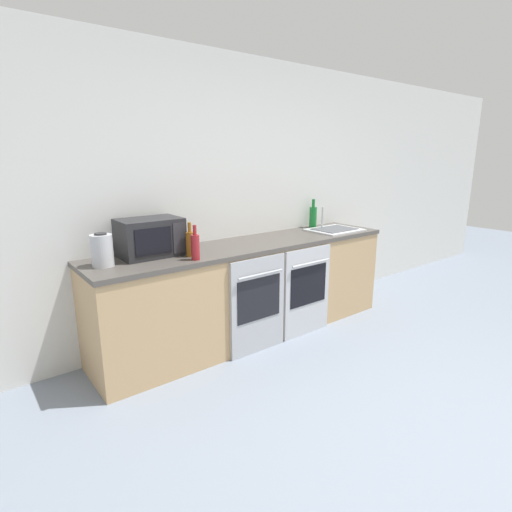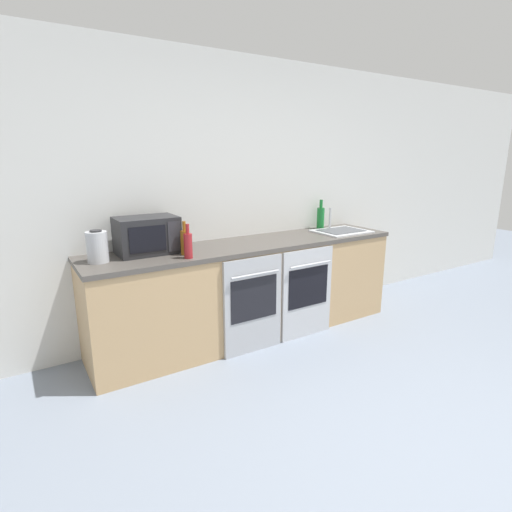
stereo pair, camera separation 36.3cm
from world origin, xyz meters
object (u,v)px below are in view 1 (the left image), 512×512
Objects in this scene: bottle_red at (195,246)px; sink at (334,229)px; bottle_green at (313,216)px; microwave at (150,237)px; oven_right at (307,291)px; kettle at (102,250)px; oven_left at (258,305)px; bottle_amber at (190,243)px.

sink is (1.80, 0.18, -0.09)m from bottle_red.
bottle_red is (-1.76, -0.46, -0.02)m from bottle_green.
microwave is at bearing -176.39° from bottle_green.
oven_right is 1.89m from kettle.
oven_left is 0.81m from bottle_amber.
bottle_amber is at bearing 168.93° from oven_right.
oven_right is 0.87m from sink.
microwave is at bearing 162.30° from oven_right.
bottle_amber is at bearing -177.91° from sink.
oven_right is 3.15× the size of bottle_red.
bottle_amber is at bearing 80.25° from bottle_red.
bottle_amber is (0.02, 0.12, 0.00)m from bottle_red.
sink is (1.78, 0.07, -0.10)m from bottle_amber.
microwave is at bearing 123.45° from bottle_red.
microwave is at bearing 12.06° from kettle.
kettle is (-0.65, 0.13, 0.01)m from bottle_amber.
oven_left is 2.69× the size of bottle_green.
oven_left is at bearing 180.00° from oven_right.
kettle reaches higher than oven_left.
bottle_green is 1.15× the size of bottle_amber.
kettle is (-0.41, -0.09, -0.03)m from microwave.
bottle_red is 1.10× the size of kettle.
sink is at bearing -1.47° from kettle.
bottle_amber is 0.51× the size of sink.
sink is at bearing -80.13° from bottle_green.
bottle_amber is (-1.11, 0.22, 0.58)m from oven_right.
oven_right is at bearing -11.07° from bottle_amber.
bottle_amber is (-1.74, -0.34, -0.02)m from bottle_green.
oven_left and oven_right have the same top height.
bottle_red is 0.12m from bottle_amber.
oven_left is at bearing -10.49° from bottle_red.
oven_right is (0.60, 0.00, 0.00)m from oven_left.
microwave reaches higher than bottle_amber.
oven_left is 1.47m from bottle_green.
oven_left is at bearing -167.40° from sink.
microwave is at bearing 175.78° from sink.
microwave is (-0.76, 0.43, 0.62)m from oven_left.
oven_left is 1.07m from microwave.
oven_left is 1.77× the size of microwave.
kettle is (-1.16, 0.35, 0.59)m from oven_left.
bottle_amber is 1.79m from sink.
bottle_amber reaches higher than kettle.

